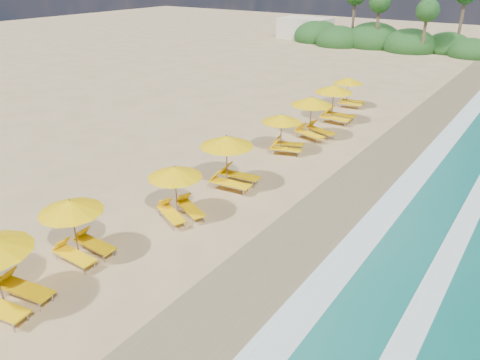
# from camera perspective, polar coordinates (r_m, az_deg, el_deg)

# --- Properties ---
(ground) EXTENTS (160.00, 160.00, 0.00)m
(ground) POSITION_cam_1_polar(r_m,az_deg,el_deg) (20.22, 0.00, -3.08)
(ground) COLOR tan
(ground) RESTS_ON ground
(wet_sand) EXTENTS (4.00, 160.00, 0.01)m
(wet_sand) POSITION_cam_1_polar(r_m,az_deg,el_deg) (18.52, 10.25, -6.37)
(wet_sand) COLOR #8A7952
(wet_sand) RESTS_ON ground
(surf_foam) EXTENTS (4.00, 160.00, 0.01)m
(surf_foam) POSITION_cam_1_polar(r_m,az_deg,el_deg) (17.78, 18.18, -8.71)
(surf_foam) COLOR white
(surf_foam) RESTS_ON ground
(station_3) EXTENTS (2.48, 2.29, 2.30)m
(station_3) POSITION_cam_1_polar(r_m,az_deg,el_deg) (17.12, -19.66, -5.38)
(station_3) COLOR olive
(station_3) RESTS_ON ground
(station_4) EXTENTS (2.98, 2.95, 2.28)m
(station_4) POSITION_cam_1_polar(r_m,az_deg,el_deg) (18.86, -7.78, -1.17)
(station_4) COLOR olive
(station_4) RESTS_ON ground
(station_5) EXTENTS (3.01, 2.85, 2.57)m
(station_5) POSITION_cam_1_polar(r_m,az_deg,el_deg) (21.33, -1.19, 2.75)
(station_5) COLOR olive
(station_5) RESTS_ON ground
(station_6) EXTENTS (2.88, 2.83, 2.26)m
(station_6) POSITION_cam_1_polar(r_m,az_deg,el_deg) (25.66, 5.53, 6.14)
(station_6) COLOR olive
(station_6) RESTS_ON ground
(station_7) EXTENTS (3.21, 3.11, 2.57)m
(station_7) POSITION_cam_1_polar(r_m,az_deg,el_deg) (28.11, 9.12, 8.02)
(station_7) COLOR olive
(station_7) RESTS_ON ground
(station_8) EXTENTS (2.80, 2.59, 2.56)m
(station_8) POSITION_cam_1_polar(r_m,az_deg,el_deg) (31.46, 11.84, 9.62)
(station_8) COLOR olive
(station_8) RESTS_ON ground
(station_9) EXTENTS (2.61, 2.48, 2.23)m
(station_9) POSITION_cam_1_polar(r_m,az_deg,el_deg) (35.38, 13.53, 10.85)
(station_9) COLOR olive
(station_9) RESTS_ON ground
(treeline) EXTENTS (25.80, 8.80, 9.74)m
(treeline) POSITION_cam_1_polar(r_m,az_deg,el_deg) (63.98, 17.04, 16.38)
(treeline) COLOR #163D14
(treeline) RESTS_ON ground
(beach_building) EXTENTS (7.00, 5.00, 2.80)m
(beach_building) POSITION_cam_1_polar(r_m,az_deg,el_deg) (70.88, 8.15, 18.27)
(beach_building) COLOR beige
(beach_building) RESTS_ON ground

